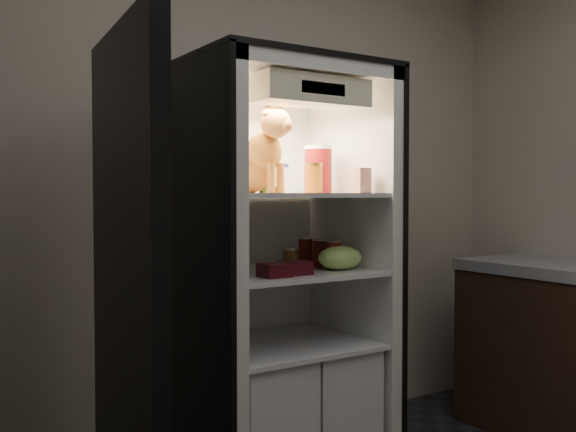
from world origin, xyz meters
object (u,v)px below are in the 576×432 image
parmesan_shaker (267,171)px  soda_can_a (305,251)px  berry_box_right (295,268)px  salsa_jar (314,178)px  condiment_jar (291,258)px  refrigerator (277,301)px  berry_box_left (274,270)px  mayo_tub (278,178)px  grape_bag (340,258)px  cream_carton (361,181)px  soda_can_c (333,255)px  tabby_cat (256,159)px  soda_can_b (320,253)px  pepper_jar (318,169)px

parmesan_shaker → soda_can_a: size_ratio=1.55×
soda_can_a → berry_box_right: 0.39m
salsa_jar → condiment_jar: size_ratio=1.42×
refrigerator → condiment_jar: 0.21m
parmesan_shaker → berry_box_left: (-0.12, -0.26, -0.42)m
mayo_tub → grape_bag: (0.17, -0.26, -0.36)m
parmesan_shaker → cream_carton: bearing=-39.6°
parmesan_shaker → soda_can_c: 0.49m
berry_box_right → berry_box_left: bearing=-169.6°
soda_can_c → tabby_cat: bearing=160.0°
refrigerator → parmesan_shaker: 0.60m
mayo_tub → soda_can_b: size_ratio=1.09×
salsa_jar → cream_carton: 0.22m
tabby_cat → soda_can_a: size_ratio=3.07×
cream_carton → berry_box_left: bearing=178.3°
tabby_cat → salsa_jar: size_ratio=2.94×
soda_can_b → soda_can_c: (-0.01, -0.12, 0.00)m
parmesan_shaker → pepper_jar: 0.27m
grape_bag → berry_box_left: 0.40m
parmesan_shaker → condiment_jar: size_ratio=2.10×
refrigerator → mayo_tub: bearing=54.4°
parmesan_shaker → berry_box_right: (-0.00, -0.24, -0.42)m
tabby_cat → mayo_tub: tabby_cat is taller
salsa_jar → soda_can_c: (0.08, -0.04, -0.35)m
tabby_cat → condiment_jar: tabby_cat is taller
tabby_cat → pepper_jar: size_ratio=1.79×
parmesan_shaker → mayo_tub: 0.11m
soda_can_c → salsa_jar: bearing=152.2°
mayo_tub → parmesan_shaker: bearing=-149.1°
soda_can_a → berry_box_left: 0.49m
cream_carton → soda_can_c: cream_carton is taller
pepper_jar → soda_can_b: 0.40m
tabby_cat → grape_bag: tabby_cat is taller
salsa_jar → refrigerator: bearing=141.2°
pepper_jar → berry_box_left: size_ratio=1.99×
parmesan_shaker → soda_can_a: (0.25, 0.05, -0.39)m
grape_bag → salsa_jar: bearing=138.3°
cream_carton → berry_box_left: 0.59m
soda_can_c → berry_box_right: (-0.26, -0.07, -0.04)m
soda_can_b → mayo_tub: bearing=151.2°
condiment_jar → pepper_jar: bearing=2.2°
soda_can_c → condiment_jar: size_ratio=1.35×
soda_can_b → berry_box_right: (-0.27, -0.20, -0.04)m
berry_box_right → soda_can_a: bearing=48.8°
tabby_cat → cream_carton: (0.41, -0.23, -0.09)m
cream_carton → berry_box_right: bearing=174.0°
cream_carton → soda_can_b: size_ratio=0.88×
soda_can_b → grape_bag: (-0.00, -0.16, -0.01)m
mayo_tub → condiment_jar: size_ratio=1.44×
parmesan_shaker → soda_can_c: parmesan_shaker is taller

